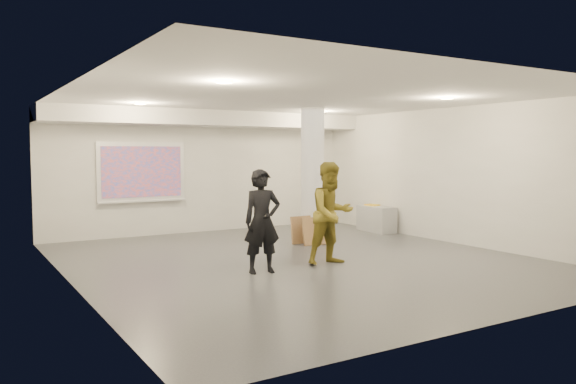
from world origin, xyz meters
TOP-DOWN VIEW (x-y plane):
  - floor at (0.00, 0.00)m, footprint 8.00×9.00m
  - ceiling at (0.00, 0.00)m, footprint 8.00×9.00m
  - wall_back at (0.00, 4.50)m, footprint 8.00×0.01m
  - wall_front at (0.00, -4.50)m, footprint 8.00×0.01m
  - wall_left at (-4.00, 0.00)m, footprint 0.01×9.00m
  - wall_right at (4.00, 0.00)m, footprint 0.01×9.00m
  - soffit_band at (0.00, 3.95)m, footprint 8.00×1.10m
  - downlight_nw at (-2.20, 2.50)m, footprint 0.22×0.22m
  - downlight_ne at (2.20, 2.50)m, footprint 0.22×0.22m
  - downlight_sw at (-2.20, -1.50)m, footprint 0.22×0.22m
  - downlight_se at (2.20, -1.50)m, footprint 0.22×0.22m
  - column at (1.50, 1.80)m, footprint 0.52×0.52m
  - projection_screen at (-1.60, 4.45)m, footprint 2.10×0.13m
  - credenza at (3.72, 2.20)m, footprint 0.53×1.13m
  - postit_pad at (3.73, 2.38)m, footprint 0.32×0.38m
  - cardboard_back at (1.10, 1.60)m, footprint 0.56×0.13m
  - cardboard_front at (1.20, 1.28)m, footprint 0.56×0.22m
  - woman at (-1.11, -0.60)m, footprint 0.69×0.51m
  - man at (0.30, -0.61)m, footprint 0.89×0.70m

SIDE VIEW (x-z plane):
  - floor at x=0.00m, z-range -0.01..0.01m
  - cardboard_front at x=1.20m, z-range 0.00..0.60m
  - cardboard_back at x=1.10m, z-range 0.00..0.61m
  - credenza at x=3.72m, z-range 0.00..0.65m
  - postit_pad at x=3.73m, z-range 0.65..0.68m
  - woman at x=-1.11m, z-range 0.00..1.73m
  - man at x=0.30m, z-range 0.00..1.83m
  - wall_back at x=0.00m, z-range 0.00..3.00m
  - wall_front at x=0.00m, z-range 0.00..3.00m
  - wall_left at x=-4.00m, z-range 0.00..3.00m
  - wall_right at x=4.00m, z-range 0.00..3.00m
  - column at x=1.50m, z-range 0.00..3.00m
  - projection_screen at x=-1.60m, z-range 0.82..2.24m
  - soffit_band at x=0.00m, z-range 2.64..3.00m
  - downlight_nw at x=-2.20m, z-range 2.97..2.99m
  - downlight_ne at x=2.20m, z-range 2.97..2.99m
  - downlight_sw at x=-2.20m, z-range 2.97..2.99m
  - downlight_se at x=2.20m, z-range 2.97..2.99m
  - ceiling at x=0.00m, z-range 3.00..3.00m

